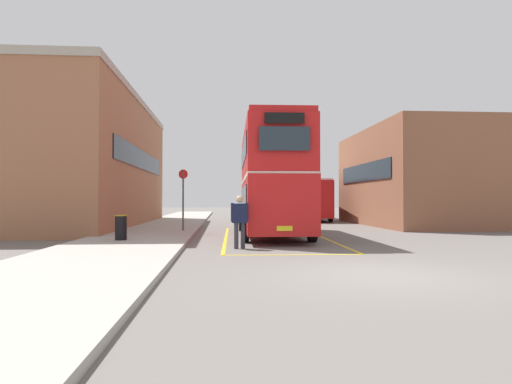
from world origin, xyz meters
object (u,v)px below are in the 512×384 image
at_px(pedestrian_boarding, 240,218).
at_px(litter_bin, 121,227).
at_px(single_deck_bus, 309,199).
at_px(double_decker_bus, 272,178).
at_px(bus_stop_sign, 183,194).

xyz_separation_m(pedestrian_boarding, litter_bin, (-4.16, 1.89, -0.40)).
xyz_separation_m(single_deck_bus, litter_bin, (-10.27, -18.08, -1.05)).
relative_size(double_decker_bus, litter_bin, 11.32).
bearing_deg(litter_bin, pedestrian_boarding, -24.39).
height_order(single_deck_bus, pedestrian_boarding, single_deck_bus).
bearing_deg(pedestrian_boarding, single_deck_bus, 72.98).
xyz_separation_m(double_decker_bus, pedestrian_boarding, (-1.61, -5.25, -1.52)).
distance_m(single_deck_bus, litter_bin, 20.82).
distance_m(double_decker_bus, litter_bin, 6.95).
height_order(pedestrian_boarding, litter_bin, pedestrian_boarding).
height_order(double_decker_bus, bus_stop_sign, double_decker_bus).
bearing_deg(single_deck_bus, pedestrian_boarding, -107.02).
bearing_deg(pedestrian_boarding, litter_bin, 155.61).
xyz_separation_m(pedestrian_boarding, bus_stop_sign, (-2.40, 6.89, 0.86)).
bearing_deg(bus_stop_sign, pedestrian_boarding, -70.76).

